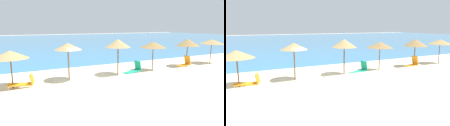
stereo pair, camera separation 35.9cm
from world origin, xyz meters
TOP-DOWN VIEW (x-y plane):
  - ground_plane at (0.00, 0.00)m, footprint 160.00×160.00m
  - sea_water at (0.00, 41.29)m, footprint 160.00×71.10m
  - beach_umbrella_2 at (-4.76, 1.27)m, footprint 2.28×2.28m
  - beach_umbrella_3 at (-1.02, 1.41)m, footprint 1.95×1.95m
  - beach_umbrella_4 at (2.97, 1.23)m, footprint 2.02×2.02m
  - beach_umbrella_5 at (6.40, 1.12)m, footprint 2.25×2.25m
  - beach_umbrella_6 at (10.62, 1.18)m, footprint 2.20×2.20m
  - beach_umbrella_7 at (14.17, 1.23)m, footprint 2.43×2.43m
  - lounge_chair_0 at (-4.13, 0.74)m, footprint 1.69×1.07m
  - lounge_chair_2 at (4.01, 0.44)m, footprint 1.79×1.14m
  - lounge_chair_3 at (9.95, 0.74)m, footprint 1.41×0.77m

SIDE VIEW (x-z plane):
  - ground_plane at x=0.00m, z-range 0.00..0.00m
  - sea_water at x=0.00m, z-range 0.00..0.01m
  - lounge_chair_0 at x=-4.13m, z-range -0.09..0.88m
  - lounge_chair_3 at x=9.95m, z-range -0.12..1.06m
  - lounge_chair_2 at x=4.01m, z-range -0.10..1.08m
  - beach_umbrella_2 at x=-4.76m, z-range 0.97..3.44m
  - beach_umbrella_7 at x=14.17m, z-range 1.05..3.63m
  - beach_umbrella_5 at x=6.40m, z-range 1.04..3.67m
  - beach_umbrella_6 at x=10.62m, z-range 1.02..3.77m
  - beach_umbrella_3 at x=-1.02m, z-range 1.13..3.91m
  - beach_umbrella_4 at x=2.97m, z-range 1.14..4.09m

